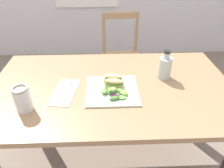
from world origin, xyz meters
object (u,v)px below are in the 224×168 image
at_px(dining_table, 112,101).
at_px(sandwich_half_back, 113,78).
at_px(sandwich_half_front, 114,83).
at_px(fork_on_napkin, 66,90).
at_px(plate_lunch, 112,90).
at_px(mason_jar_iced_tea, 23,100).
at_px(bottle_cold_brew, 165,69).
at_px(chair_wooden_far, 122,57).

bearing_deg(dining_table, sandwich_half_back, 59.94).
relative_size(sandwich_half_front, fork_on_napkin, 0.61).
xyz_separation_m(plate_lunch, fork_on_napkin, (-0.26, 0.01, 0.00)).
xyz_separation_m(plate_lunch, mason_jar_iced_tea, (-0.44, -0.14, 0.06)).
distance_m(dining_table, bottle_cold_brew, 0.38).
bearing_deg(sandwich_half_front, bottle_cold_brew, 19.61).
relative_size(fork_on_napkin, mason_jar_iced_tea, 1.35).
relative_size(chair_wooden_far, fork_on_napkin, 4.72).
height_order(sandwich_half_front, sandwich_half_back, same).
distance_m(plate_lunch, sandwich_half_back, 0.08).
relative_size(fork_on_napkin, bottle_cold_brew, 1.02).
xyz_separation_m(plate_lunch, sandwich_half_front, (0.01, 0.02, 0.03)).
bearing_deg(sandwich_half_back, plate_lunch, -95.84).
distance_m(sandwich_half_back, mason_jar_iced_tea, 0.50).
distance_m(plate_lunch, bottle_cold_brew, 0.35).
height_order(chair_wooden_far, plate_lunch, chair_wooden_far).
xyz_separation_m(dining_table, chair_wooden_far, (0.14, 0.94, -0.17)).
bearing_deg(sandwich_half_front, chair_wooden_far, 82.58).
height_order(plate_lunch, sandwich_half_back, sandwich_half_back).
bearing_deg(plate_lunch, sandwich_half_back, 84.16).
xyz_separation_m(plate_lunch, sandwich_half_back, (0.01, 0.07, 0.03)).
bearing_deg(sandwich_half_front, mason_jar_iced_tea, -160.24).
distance_m(chair_wooden_far, mason_jar_iced_tea, 1.33).
relative_size(sandwich_half_front, mason_jar_iced_tea, 0.82).
bearing_deg(mason_jar_iced_tea, bottle_cold_brew, 19.70).
bearing_deg(dining_table, bottle_cold_brew, 12.93).
relative_size(plate_lunch, sandwich_half_front, 2.62).
bearing_deg(dining_table, mason_jar_iced_tea, -155.65).
distance_m(chair_wooden_far, sandwich_half_back, 0.99).
relative_size(sandwich_half_back, mason_jar_iced_tea, 0.82).
distance_m(plate_lunch, sandwich_half_front, 0.04).
relative_size(chair_wooden_far, plate_lunch, 2.98).
bearing_deg(sandwich_half_back, fork_on_napkin, -167.71).
height_order(sandwich_half_front, fork_on_napkin, sandwich_half_front).
relative_size(bottle_cold_brew, mason_jar_iced_tea, 1.33).
bearing_deg(mason_jar_iced_tea, sandwich_half_front, 19.76).
relative_size(dining_table, chair_wooden_far, 1.64).
relative_size(dining_table, sandwich_half_front, 12.83).
height_order(chair_wooden_far, sandwich_half_back, chair_wooden_far).
height_order(chair_wooden_far, sandwich_half_front, chair_wooden_far).
height_order(plate_lunch, mason_jar_iced_tea, mason_jar_iced_tea).
xyz_separation_m(dining_table, plate_lunch, (0.00, -0.06, 0.12)).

